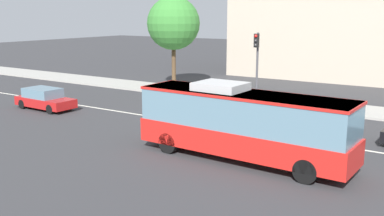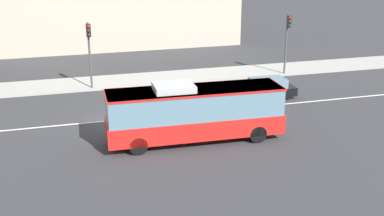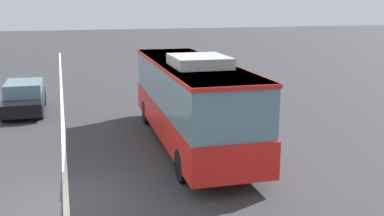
% 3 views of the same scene
% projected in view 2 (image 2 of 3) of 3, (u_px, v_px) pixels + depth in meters
% --- Properties ---
extents(ground_plane, '(160.00, 160.00, 0.00)m').
position_uv_depth(ground_plane, '(117.00, 120.00, 30.25)').
color(ground_plane, '#333335').
extents(sidewalk_kerb, '(80.00, 3.92, 0.14)m').
position_uv_depth(sidewalk_kerb, '(104.00, 82.00, 38.23)').
color(sidewalk_kerb, '#9E9B93').
rests_on(sidewalk_kerb, ground_plane).
extents(lane_centre_line, '(76.00, 0.16, 0.01)m').
position_uv_depth(lane_centre_line, '(117.00, 120.00, 30.25)').
color(lane_centre_line, silver).
rests_on(lane_centre_line, ground_plane).
extents(transit_bus, '(10.07, 2.81, 3.46)m').
position_uv_depth(transit_bus, '(195.00, 111.00, 26.48)').
color(transit_bus, red).
rests_on(transit_bus, ground_plane).
extents(sedan_black, '(4.53, 1.87, 1.46)m').
position_uv_depth(sedan_black, '(265.00, 88.00, 34.39)').
color(sedan_black, black).
rests_on(sedan_black, ground_plane).
extents(traffic_light_near_corner, '(0.34, 0.62, 5.20)m').
position_uv_depth(traffic_light_near_corner, '(89.00, 45.00, 35.35)').
color(traffic_light_near_corner, '#47474C').
rests_on(traffic_light_near_corner, ground_plane).
extents(traffic_light_mid_block, '(0.33, 0.62, 5.20)m').
position_uv_depth(traffic_light_mid_block, '(287.00, 34.00, 39.43)').
color(traffic_light_mid_block, '#47474C').
rests_on(traffic_light_mid_block, ground_plane).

